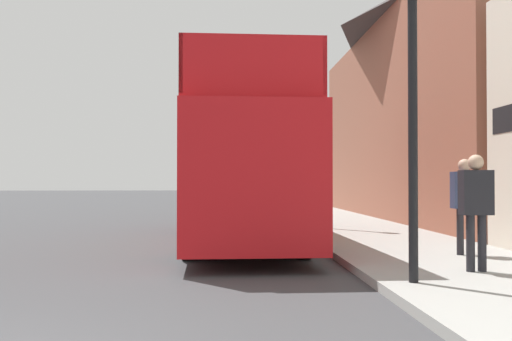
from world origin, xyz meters
name	(u,v)px	position (x,y,z in m)	size (l,w,h in m)	color
ground_plane	(165,217)	(0.00, 21.00, 0.00)	(144.00, 144.00, 0.00)	#3D3D3F
sidewalk	(328,219)	(6.46, 18.00, 0.07)	(3.61, 108.00, 0.14)	#999993
brick_terrace_rear	(448,93)	(11.27, 18.30, 4.99)	(6.00, 19.23, 9.97)	#935642
tour_bus	(239,168)	(2.88, 10.29, 1.85)	(2.79, 10.64, 4.00)	red
parked_car_ahead_of_bus	(250,203)	(3.56, 19.42, 0.67)	(1.83, 4.10, 1.41)	silver
pedestrian_second	(476,201)	(6.40, 4.38, 1.22)	(0.47, 0.26, 1.80)	#232328
pedestrian_third	(465,197)	(7.06, 6.43, 1.23)	(0.47, 0.26, 1.81)	#232328
lamp_post_nearest	(413,51)	(5.13, 3.47, 3.33)	(0.35, 0.35, 4.62)	black
lamp_post_second	(314,113)	(5.20, 13.20, 3.60)	(0.35, 0.35, 5.05)	black
lamp_post_third	(279,145)	(5.04, 22.92, 3.18)	(0.35, 0.35, 4.38)	black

